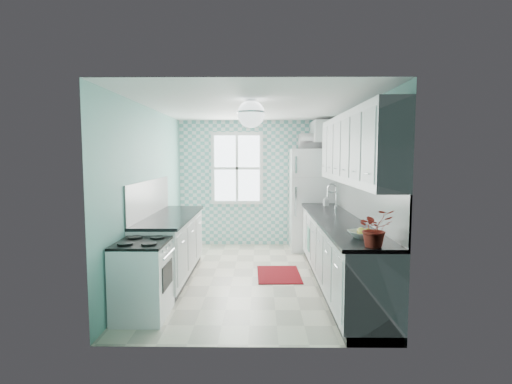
{
  "coord_description": "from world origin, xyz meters",
  "views": [
    {
      "loc": [
        0.12,
        -5.82,
        1.81
      ],
      "look_at": [
        0.05,
        0.25,
        1.25
      ],
      "focal_mm": 28.0,
      "sensor_mm": 36.0,
      "label": 1
    }
  ],
  "objects_px": {
    "fridge": "(312,199)",
    "sink": "(326,209)",
    "ceiling_light": "(251,114)",
    "potted_plant": "(375,228)",
    "stove": "(143,278)",
    "fruit_bowl": "(363,234)",
    "microwave": "(313,141)"
  },
  "relations": [
    {
      "from": "fridge",
      "to": "stove",
      "type": "relative_size",
      "value": 2.3
    },
    {
      "from": "stove",
      "to": "fruit_bowl",
      "type": "relative_size",
      "value": 2.77
    },
    {
      "from": "fruit_bowl",
      "to": "potted_plant",
      "type": "xyz_separation_m",
      "value": [
        0.0,
        -0.42,
        0.15
      ]
    },
    {
      "from": "ceiling_light",
      "to": "microwave",
      "type": "distance_m",
      "value": 2.85
    },
    {
      "from": "fridge",
      "to": "fruit_bowl",
      "type": "xyz_separation_m",
      "value": [
        0.09,
        -3.48,
        0.01
      ]
    },
    {
      "from": "stove",
      "to": "fridge",
      "type": "bearing_deg",
      "value": 57.95
    },
    {
      "from": "ceiling_light",
      "to": "potted_plant",
      "type": "bearing_deg",
      "value": -46.96
    },
    {
      "from": "stove",
      "to": "microwave",
      "type": "relative_size",
      "value": 1.63
    },
    {
      "from": "fridge",
      "to": "microwave",
      "type": "height_order",
      "value": "microwave"
    },
    {
      "from": "stove",
      "to": "sink",
      "type": "relative_size",
      "value": 1.58
    },
    {
      "from": "ceiling_light",
      "to": "microwave",
      "type": "xyz_separation_m",
      "value": [
        1.11,
        2.61,
        -0.25
      ]
    },
    {
      "from": "ceiling_light",
      "to": "stove",
      "type": "bearing_deg",
      "value": -150.41
    },
    {
      "from": "fridge",
      "to": "fruit_bowl",
      "type": "bearing_deg",
      "value": -92.48
    },
    {
      "from": "fridge",
      "to": "stove",
      "type": "distance_m",
      "value": 4.06
    },
    {
      "from": "ceiling_light",
      "to": "potted_plant",
      "type": "relative_size",
      "value": 0.96
    },
    {
      "from": "ceiling_light",
      "to": "fridge",
      "type": "relative_size",
      "value": 0.18
    },
    {
      "from": "stove",
      "to": "potted_plant",
      "type": "height_order",
      "value": "potted_plant"
    },
    {
      "from": "ceiling_light",
      "to": "sink",
      "type": "relative_size",
      "value": 0.66
    },
    {
      "from": "sink",
      "to": "fridge",
      "type": "bearing_deg",
      "value": 95.76
    },
    {
      "from": "ceiling_light",
      "to": "microwave",
      "type": "height_order",
      "value": "ceiling_light"
    },
    {
      "from": "potted_plant",
      "to": "microwave",
      "type": "bearing_deg",
      "value": 91.32
    },
    {
      "from": "stove",
      "to": "sink",
      "type": "distance_m",
      "value": 3.29
    },
    {
      "from": "ceiling_light",
      "to": "microwave",
      "type": "bearing_deg",
      "value": 66.99
    },
    {
      "from": "fridge",
      "to": "sink",
      "type": "bearing_deg",
      "value": -89.08
    },
    {
      "from": "microwave",
      "to": "ceiling_light",
      "type": "bearing_deg",
      "value": 65.64
    },
    {
      "from": "fridge",
      "to": "fruit_bowl",
      "type": "relative_size",
      "value": 6.37
    },
    {
      "from": "ceiling_light",
      "to": "fruit_bowl",
      "type": "relative_size",
      "value": 1.16
    },
    {
      "from": "potted_plant",
      "to": "microwave",
      "type": "distance_m",
      "value": 4.01
    },
    {
      "from": "microwave",
      "to": "potted_plant",
      "type": "bearing_deg",
      "value": 89.97
    },
    {
      "from": "fridge",
      "to": "stove",
      "type": "xyz_separation_m",
      "value": [
        -2.31,
        -3.29,
        -0.52
      ]
    },
    {
      "from": "stove",
      "to": "sink",
      "type": "height_order",
      "value": "sink"
    },
    {
      "from": "sink",
      "to": "potted_plant",
      "type": "xyz_separation_m",
      "value": [
        -0.0,
        -2.79,
        0.19
      ]
    }
  ]
}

